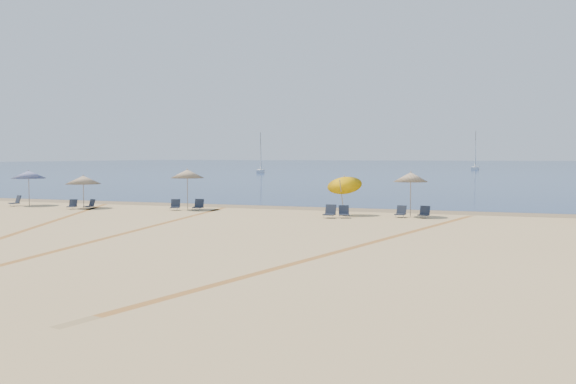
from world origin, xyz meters
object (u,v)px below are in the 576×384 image
object	(u,v)px
umbrella_1	(83,180)
chair_4	(199,205)
chair_8	(424,213)
umbrella_3	(344,181)
chair_5	(330,212)
chair_1	(72,205)
chair_0	(16,201)
sailboat_0	(475,158)
umbrella_2	(187,174)
chair_3	(175,205)
chair_2	(90,205)
chair_7	(401,212)
chair_6	(344,212)
sailboat_2	(261,160)
umbrella_0	(29,175)
umbrella_4	(411,177)

from	to	relation	value
umbrella_1	chair_4	size ratio (longest dim) A/B	3.00
chair_8	umbrella_3	bearing A→B (deg)	-171.75
chair_5	chair_1	bearing A→B (deg)	-178.80
chair_0	chair_5	world-z (taller)	chair_5
chair_5	sailboat_0	distance (m)	127.22
chair_0	chair_8	bearing A→B (deg)	26.61
umbrella_2	chair_3	xyz separation A→B (m)	(-0.49, -0.72, -2.01)
chair_0	chair_2	size ratio (longest dim) A/B	1.19
chair_3	chair_7	size ratio (longest dim) A/B	1.19
chair_6	sailboat_2	bearing A→B (deg)	96.23
umbrella_0	chair_4	xyz separation A→B (m)	(13.02, 0.50, -1.86)
chair_1	sailboat_2	xyz separation A→B (m)	(-20.90, 85.49, 2.21)
umbrella_2	umbrella_4	xyz separation A→B (m)	(14.39, -0.05, -0.04)
umbrella_4	chair_4	xyz separation A→B (m)	(-13.45, -0.22, -1.96)
umbrella_0	chair_4	distance (m)	13.16
sailboat_0	umbrella_4	bearing A→B (deg)	-89.26
umbrella_0	chair_1	xyz separation A→B (m)	(4.78, -1.42, -1.90)
chair_8	chair_5	bearing A→B (deg)	-152.05
chair_2	chair_7	bearing A→B (deg)	23.71
chair_6	chair_3	bearing A→B (deg)	155.53
chair_6	umbrella_1	bearing A→B (deg)	159.74
chair_4	sailboat_0	xyz separation A→B (m)	(11.18, 125.20, 2.58)
chair_7	chair_4	bearing A→B (deg)	-174.06
chair_4	chair_5	size ratio (longest dim) A/B	1.05
chair_1	chair_8	bearing A→B (deg)	-12.16
umbrella_1	umbrella_4	distance (m)	21.49
umbrella_0	chair_1	bearing A→B (deg)	-16.51
umbrella_4	chair_2	size ratio (longest dim) A/B	3.44
umbrella_2	chair_3	bearing A→B (deg)	-124.44
chair_8	sailboat_2	size ratio (longest dim) A/B	0.09
chair_4	chair_1	bearing A→B (deg)	-175.74
chair_2	umbrella_2	bearing A→B (deg)	35.74
umbrella_0	umbrella_1	xyz separation A→B (m)	(5.03, -0.58, -0.29)
chair_0	umbrella_1	bearing A→B (deg)	25.42
chair_6	sailboat_0	distance (m)	126.89
umbrella_3	chair_0	size ratio (longest dim) A/B	3.02
umbrella_4	chair_4	bearing A→B (deg)	-179.05
chair_5	chair_8	bearing A→B (deg)	19.88
chair_2	chair_5	size ratio (longest dim) A/B	1.02
umbrella_3	chair_2	world-z (taller)	umbrella_3
umbrella_1	chair_8	world-z (taller)	umbrella_1
chair_1	chair_2	distance (m)	1.15
umbrella_1	chair_2	bearing A→B (deg)	-23.57
umbrella_0	chair_2	bearing A→B (deg)	-9.04
chair_2	umbrella_4	bearing A→B (deg)	25.12
chair_1	sailboat_2	size ratio (longest dim) A/B	0.09
umbrella_0	chair_7	size ratio (longest dim) A/B	3.54
umbrella_3	chair_4	xyz separation A→B (m)	(-9.64, 0.20, -1.69)
umbrella_3	umbrella_4	bearing A→B (deg)	6.37
umbrella_0	umbrella_3	size ratio (longest dim) A/B	0.92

